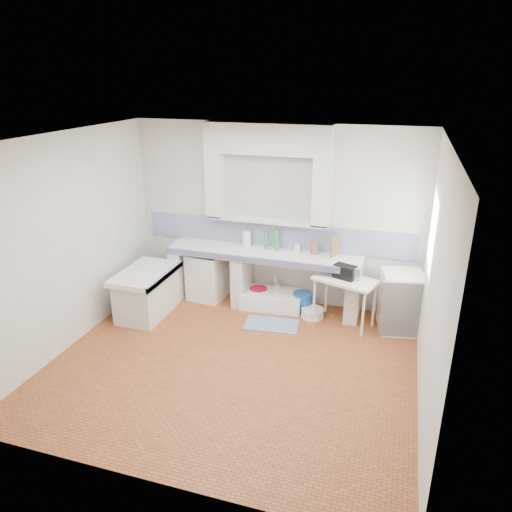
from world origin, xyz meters
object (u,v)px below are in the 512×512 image
(side_table, at_px, (344,302))
(fridge, at_px, (401,302))
(stove, at_px, (208,276))
(sink, at_px, (272,300))

(side_table, relative_size, fridge, 1.00)
(side_table, bearing_deg, fridge, 24.96)
(fridge, bearing_deg, side_table, 175.34)
(stove, relative_size, side_table, 0.89)
(fridge, bearing_deg, stove, 165.97)
(stove, relative_size, fridge, 0.89)
(side_table, bearing_deg, stove, -167.71)
(side_table, distance_m, fridge, 0.80)
(sink, bearing_deg, side_table, -15.38)
(stove, distance_m, fridge, 3.03)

